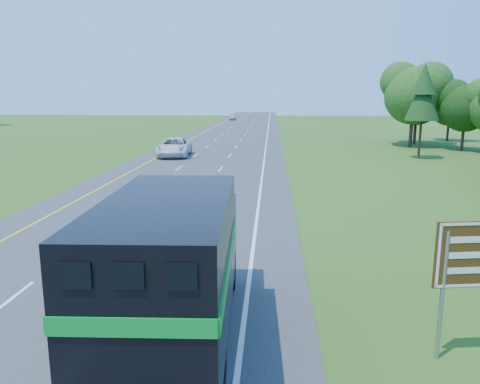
# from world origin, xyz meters

# --- Properties ---
(road) EXTENTS (15.00, 260.00, 0.04)m
(road) POSITION_xyz_m (0.00, 50.00, 0.02)
(road) COLOR #38383A
(road) RESTS_ON ground
(lane_markings) EXTENTS (11.15, 260.00, 0.01)m
(lane_markings) POSITION_xyz_m (0.00, 50.00, 0.04)
(lane_markings) COLOR yellow
(lane_markings) RESTS_ON road
(horse_truck) EXTENTS (3.12, 9.04, 3.96)m
(horse_truck) POSITION_xyz_m (3.86, 8.77, 2.16)
(horse_truck) COLOR black
(horse_truck) RESTS_ON road
(white_suv) EXTENTS (3.65, 7.04, 1.90)m
(white_suv) POSITION_xyz_m (-3.92, 46.18, 0.99)
(white_suv) COLOR silver
(white_suv) RESTS_ON road
(far_car) EXTENTS (1.86, 4.22, 1.41)m
(far_car) POSITION_xyz_m (-4.02, 119.84, 0.75)
(far_car) COLOR silver
(far_car) RESTS_ON road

